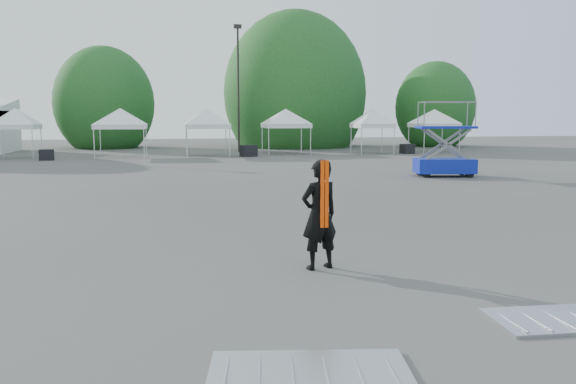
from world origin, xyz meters
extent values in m
plane|color=#474442|center=(0.00, 0.00, 0.00)|extent=(120.00, 120.00, 0.00)
cylinder|color=black|center=(3.00, 32.00, 4.75)|extent=(0.16, 0.16, 9.50)
cube|color=black|center=(3.00, 32.00, 9.65)|extent=(0.60, 0.25, 0.30)
cylinder|color=#382314|center=(-8.00, 40.00, 1.14)|extent=(0.36, 0.36, 2.27)
ellipsoid|color=#1C541D|center=(-8.00, 40.00, 3.94)|extent=(4.16, 4.16, 4.78)
cylinder|color=#382314|center=(9.00, 39.00, 1.40)|extent=(0.36, 0.36, 2.80)
ellipsoid|color=#1C541D|center=(9.00, 39.00, 4.85)|extent=(5.12, 5.12, 5.89)
cylinder|color=#382314|center=(22.00, 37.00, 1.05)|extent=(0.36, 0.36, 2.10)
ellipsoid|color=#1C541D|center=(22.00, 37.00, 3.64)|extent=(3.84, 3.84, 4.42)
cylinder|color=silver|center=(-11.04, 26.73, 1.00)|extent=(0.06, 0.06, 2.00)
cylinder|color=silver|center=(-13.51, 29.20, 1.00)|extent=(0.06, 0.06, 2.00)
cylinder|color=silver|center=(-11.04, 29.20, 1.00)|extent=(0.06, 0.06, 2.00)
cube|color=white|center=(-12.28, 27.97, 2.08)|extent=(2.67, 2.67, 0.30)
pyramid|color=white|center=(-12.28, 27.97, 3.33)|extent=(3.78, 3.78, 1.10)
cylinder|color=silver|center=(-7.12, 25.99, 1.00)|extent=(0.06, 0.06, 2.00)
cylinder|color=silver|center=(-3.97, 25.99, 1.00)|extent=(0.06, 0.06, 2.00)
cylinder|color=silver|center=(-7.12, 29.15, 1.00)|extent=(0.06, 0.06, 2.00)
cylinder|color=silver|center=(-3.97, 29.15, 1.00)|extent=(0.06, 0.06, 2.00)
cube|color=white|center=(-5.55, 27.57, 2.08)|extent=(3.36, 3.36, 0.30)
pyramid|color=white|center=(-5.55, 27.57, 3.33)|extent=(4.75, 4.75, 1.10)
cylinder|color=silver|center=(-1.17, 25.78, 1.00)|extent=(0.06, 0.06, 2.00)
cylinder|color=silver|center=(1.68, 25.78, 1.00)|extent=(0.06, 0.06, 2.00)
cylinder|color=silver|center=(-1.17, 28.63, 1.00)|extent=(0.06, 0.06, 2.00)
cylinder|color=silver|center=(1.68, 28.63, 1.00)|extent=(0.06, 0.06, 2.00)
cube|color=white|center=(0.26, 27.21, 2.08)|extent=(3.05, 3.05, 0.30)
pyramid|color=white|center=(0.26, 27.21, 3.33)|extent=(4.32, 4.32, 1.10)
cylinder|color=silver|center=(4.63, 27.36, 1.00)|extent=(0.06, 0.06, 2.00)
cylinder|color=silver|center=(7.71, 27.36, 1.00)|extent=(0.06, 0.06, 2.00)
cylinder|color=silver|center=(4.63, 30.45, 1.00)|extent=(0.06, 0.06, 2.00)
cylinder|color=silver|center=(7.71, 30.45, 1.00)|extent=(0.06, 0.06, 2.00)
cube|color=white|center=(6.17, 28.91, 2.08)|extent=(3.29, 3.29, 0.30)
pyramid|color=white|center=(6.17, 28.91, 3.33)|extent=(4.65, 4.65, 1.10)
cylinder|color=silver|center=(11.21, 26.25, 1.00)|extent=(0.06, 0.06, 2.00)
cylinder|color=silver|center=(13.69, 26.25, 1.00)|extent=(0.06, 0.06, 2.00)
cylinder|color=silver|center=(11.21, 28.73, 1.00)|extent=(0.06, 0.06, 2.00)
cylinder|color=silver|center=(13.69, 28.73, 1.00)|extent=(0.06, 0.06, 2.00)
cube|color=white|center=(12.45, 27.49, 2.08)|extent=(2.68, 2.68, 0.30)
pyramid|color=white|center=(12.45, 27.49, 3.33)|extent=(3.79, 3.79, 1.10)
cylinder|color=silver|center=(16.35, 26.94, 1.00)|extent=(0.06, 0.06, 2.00)
cylinder|color=silver|center=(19.24, 26.94, 1.00)|extent=(0.06, 0.06, 2.00)
cylinder|color=silver|center=(16.35, 29.83, 1.00)|extent=(0.06, 0.06, 2.00)
cylinder|color=silver|center=(19.24, 29.83, 1.00)|extent=(0.06, 0.06, 2.00)
cube|color=white|center=(17.80, 28.39, 2.08)|extent=(3.09, 3.09, 0.30)
pyramid|color=white|center=(17.80, 28.39, 3.33)|extent=(4.36, 4.36, 1.10)
imported|color=black|center=(0.60, -2.73, 1.00)|extent=(0.84, 0.68, 1.99)
cube|color=#FF4405|center=(0.60, -2.93, 1.39)|extent=(0.16, 0.03, 1.20)
cube|color=#0C17A3|center=(10.27, 11.59, 0.50)|extent=(2.84, 1.76, 0.66)
cube|color=#0C17A3|center=(10.27, 11.59, 2.27)|extent=(2.73, 1.69, 0.11)
cylinder|color=black|center=(9.19, 11.22, 0.20)|extent=(0.42, 0.23, 0.40)
cylinder|color=black|center=(11.15, 10.87, 0.20)|extent=(0.42, 0.23, 0.40)
cylinder|color=black|center=(9.38, 12.31, 0.20)|extent=(0.42, 0.23, 0.40)
cylinder|color=black|center=(11.34, 11.96, 0.20)|extent=(0.42, 0.23, 0.40)
cube|color=#A7AAAF|center=(-0.56, -6.83, 0.02)|extent=(2.31, 1.42, 0.05)
cube|color=#A7AAAF|center=(3.24, -5.95, 0.02)|extent=(2.12, 1.16, 0.05)
cube|color=black|center=(-9.99, 25.61, 0.34)|extent=(0.98, 0.82, 0.69)
cube|color=black|center=(3.04, 26.38, 0.40)|extent=(1.23, 1.09, 0.80)
cube|color=black|center=(15.15, 27.23, 0.36)|extent=(1.09, 0.94, 0.72)
camera|label=1|loc=(-1.90, -12.36, 2.74)|focal=35.00mm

